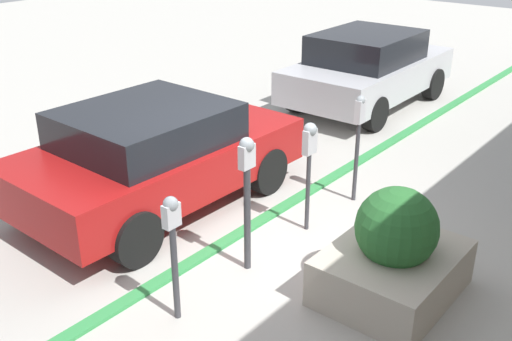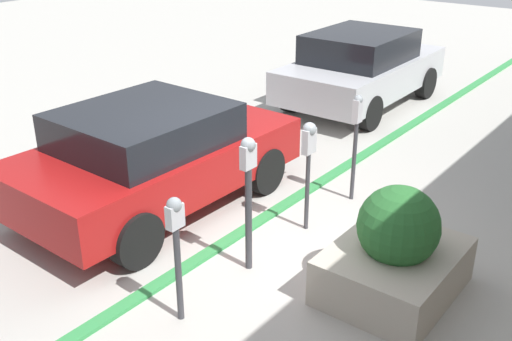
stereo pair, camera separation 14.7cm
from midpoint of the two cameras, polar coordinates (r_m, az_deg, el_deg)
ground_plane at (r=7.50m, az=-0.32°, el=-6.18°), size 40.00×40.00×0.00m
curb_strip at (r=7.54m, az=-0.80°, el=-5.85°), size 24.50×0.16×0.04m
parking_meter_nearest at (r=5.68m, az=-7.21°, el=-6.14°), size 0.17×0.15×1.34m
parking_meter_second at (r=6.37m, az=-0.20°, el=-1.21°), size 0.19×0.16×1.58m
parking_meter_middle at (r=7.21m, az=5.70°, el=1.98°), size 0.19×0.16×1.43m
parking_meter_fourth at (r=8.08m, az=10.26°, el=3.85°), size 0.14×0.12×1.51m
planter_box at (r=6.40m, az=13.63°, el=-7.84°), size 1.52×1.19×1.22m
parked_car_middle at (r=8.03m, az=-9.07°, el=1.61°), size 3.91×2.06×1.42m
parked_car_rear at (r=12.31m, az=10.96°, el=9.56°), size 4.04×1.94×1.50m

